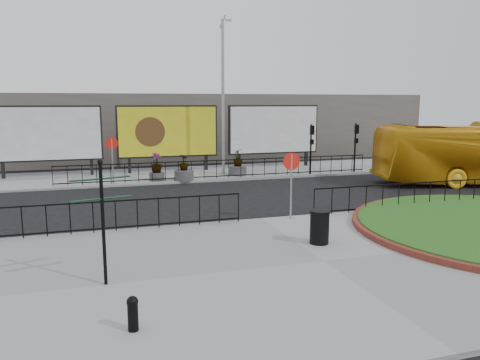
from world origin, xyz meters
name	(u,v)px	position (x,y,z in m)	size (l,w,h in m)	color
ground	(262,221)	(0.00, 0.00, 0.00)	(90.00, 90.00, 0.00)	black
pavement_near	(323,263)	(0.00, -5.00, 0.06)	(30.00, 10.00, 0.12)	gray
pavement_far	(196,174)	(0.00, 12.00, 0.06)	(44.00, 6.00, 0.12)	gray
railing_near_left	(93,217)	(-6.00, -0.30, 0.67)	(10.00, 0.10, 1.10)	black
railing_near_right	(415,195)	(6.50, -0.30, 0.67)	(9.00, 0.10, 1.10)	black
railing_far	(223,169)	(1.00, 9.30, 0.67)	(18.00, 0.10, 1.10)	black
speed_sign_far	(112,150)	(-5.00, 9.40, 1.92)	(0.64, 0.07, 2.47)	gray
speed_sign_near	(291,171)	(1.00, -0.40, 1.92)	(0.64, 0.07, 2.47)	gray
billboard_left	(46,134)	(-8.50, 12.97, 2.60)	(6.20, 0.31, 4.10)	black
billboard_mid	(168,132)	(-1.50, 12.97, 2.60)	(6.20, 0.31, 4.10)	black
billboard_right	(274,130)	(5.50, 12.97, 2.60)	(6.20, 0.31, 4.10)	black
lamp_post	(223,95)	(1.51, 11.00, 4.83)	(0.74, 0.18, 9.23)	gray
signal_pole_a	(311,141)	(6.50, 9.34, 2.10)	(0.22, 0.26, 3.00)	black
signal_pole_b	(356,140)	(9.50, 9.34, 2.10)	(0.22, 0.26, 3.00)	black
building_backdrop	(170,126)	(0.00, 22.00, 2.50)	(40.00, 10.00, 5.00)	#5C5751
fingerpost_sign	(102,210)	(-5.73, -4.95, 1.93)	(1.40, 0.55, 3.00)	black
bollard	(133,312)	(-5.28, -7.49, 0.50)	(0.22, 0.22, 0.69)	black
litter_bin	(320,227)	(0.62, -3.50, 0.64)	(0.63, 0.63, 1.04)	black
planter_a	(157,169)	(-2.65, 9.77, 0.77)	(0.84, 0.84, 1.53)	#4C4C4F
planter_b	(184,172)	(-1.20, 9.40, 0.59)	(1.07, 1.07, 1.46)	#4C4C4F
planter_c	(238,166)	(2.20, 10.28, 0.68)	(1.02, 1.02, 1.56)	#4C4C4F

